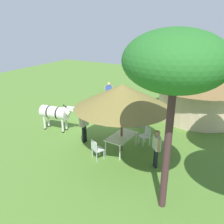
{
  "coord_description": "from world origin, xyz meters",
  "views": [
    {
      "loc": [
        11.32,
        6.61,
        5.55
      ],
      "look_at": [
        0.98,
        0.82,
        1.0
      ],
      "focal_mm": 37.76,
      "sensor_mm": 36.0,
      "label": 1
    }
  ],
  "objects_px": {
    "patio_chair_near_hut": "(96,148)",
    "acacia_tree_right_background": "(176,62)",
    "guest_behind_table": "(84,122)",
    "standing_watcher": "(109,92)",
    "guest_beside_umbrella": "(157,145)",
    "shade_umbrella": "(122,96)",
    "zebra_by_umbrella": "(55,113)",
    "thatched_hut": "(202,78)",
    "zebra_nearest_camera": "(112,100)",
    "patio_dining_table": "(122,137)",
    "striped_lounge_chair": "(140,121)",
    "patio_chair_west_end": "(146,134)"
  },
  "relations": [
    {
      "from": "thatched_hut",
      "to": "guest_beside_umbrella",
      "type": "relative_size",
      "value": 3.72
    },
    {
      "from": "striped_lounge_chair",
      "to": "acacia_tree_right_background",
      "type": "xyz_separation_m",
      "value": [
        5.46,
        3.09,
        4.33
      ]
    },
    {
      "from": "thatched_hut",
      "to": "shade_umbrella",
      "type": "bearing_deg",
      "value": -20.2
    },
    {
      "from": "striped_lounge_chair",
      "to": "acacia_tree_right_background",
      "type": "distance_m",
      "value": 7.63
    },
    {
      "from": "standing_watcher",
      "to": "striped_lounge_chair",
      "type": "bearing_deg",
      "value": 128.82
    },
    {
      "from": "guest_behind_table",
      "to": "zebra_by_umbrella",
      "type": "bearing_deg",
      "value": 85.6
    },
    {
      "from": "shade_umbrella",
      "to": "patio_dining_table",
      "type": "bearing_deg",
      "value": -90.0
    },
    {
      "from": "guest_beside_umbrella",
      "to": "striped_lounge_chair",
      "type": "bearing_deg",
      "value": 170.96
    },
    {
      "from": "thatched_hut",
      "to": "acacia_tree_right_background",
      "type": "bearing_deg",
      "value": 3.55
    },
    {
      "from": "zebra_by_umbrella",
      "to": "acacia_tree_right_background",
      "type": "relative_size",
      "value": 0.4
    },
    {
      "from": "thatched_hut",
      "to": "patio_chair_near_hut",
      "type": "xyz_separation_m",
      "value": [
        7.19,
        -2.81,
        -1.92
      ]
    },
    {
      "from": "guest_beside_umbrella",
      "to": "standing_watcher",
      "type": "xyz_separation_m",
      "value": [
        -5.6,
        -5.41,
        0.03
      ]
    },
    {
      "from": "thatched_hut",
      "to": "zebra_nearest_camera",
      "type": "height_order",
      "value": "thatched_hut"
    },
    {
      "from": "standing_watcher",
      "to": "guest_beside_umbrella",
      "type": "bearing_deg",
      "value": 115.82
    },
    {
      "from": "shade_umbrella",
      "to": "guest_behind_table",
      "type": "distance_m",
      "value": 2.52
    },
    {
      "from": "patio_chair_west_end",
      "to": "striped_lounge_chair",
      "type": "xyz_separation_m",
      "value": [
        -1.9,
        -1.1,
        -0.26
      ]
    },
    {
      "from": "striped_lounge_chair",
      "to": "zebra_by_umbrella",
      "type": "xyz_separation_m",
      "value": [
        2.75,
        -3.77,
        0.73
      ]
    },
    {
      "from": "guest_beside_umbrella",
      "to": "acacia_tree_right_background",
      "type": "distance_m",
      "value": 4.21
    },
    {
      "from": "thatched_hut",
      "to": "zebra_nearest_camera",
      "type": "distance_m",
      "value": 5.49
    },
    {
      "from": "thatched_hut",
      "to": "striped_lounge_chair",
      "type": "xyz_separation_m",
      "value": [
        3.01,
        -2.57,
        -2.18
      ]
    },
    {
      "from": "patio_chair_near_hut",
      "to": "acacia_tree_right_background",
      "type": "xyz_separation_m",
      "value": [
        1.28,
        3.34,
        4.06
      ]
    },
    {
      "from": "standing_watcher",
      "to": "striped_lounge_chair",
      "type": "distance_m",
      "value": 3.95
    },
    {
      "from": "shade_umbrella",
      "to": "patio_dining_table",
      "type": "relative_size",
      "value": 2.51
    },
    {
      "from": "acacia_tree_right_background",
      "to": "thatched_hut",
      "type": "bearing_deg",
      "value": -176.45
    },
    {
      "from": "shade_umbrella",
      "to": "zebra_by_umbrella",
      "type": "height_order",
      "value": "shade_umbrella"
    },
    {
      "from": "standing_watcher",
      "to": "striped_lounge_chair",
      "type": "xyz_separation_m",
      "value": [
        2.11,
        3.25,
        -0.75
      ]
    },
    {
      "from": "guest_beside_umbrella",
      "to": "zebra_by_umbrella",
      "type": "xyz_separation_m",
      "value": [
        -0.74,
        -5.93,
        0.01
      ]
    },
    {
      "from": "patio_dining_table",
      "to": "striped_lounge_chair",
      "type": "bearing_deg",
      "value": -173.23
    },
    {
      "from": "guest_beside_umbrella",
      "to": "zebra_nearest_camera",
      "type": "relative_size",
      "value": 0.82
    },
    {
      "from": "thatched_hut",
      "to": "zebra_by_umbrella",
      "type": "height_order",
      "value": "thatched_hut"
    },
    {
      "from": "shade_umbrella",
      "to": "zebra_by_umbrella",
      "type": "bearing_deg",
      "value": -93.47
    },
    {
      "from": "patio_chair_west_end",
      "to": "patio_chair_near_hut",
      "type": "distance_m",
      "value": 2.65
    },
    {
      "from": "guest_behind_table",
      "to": "acacia_tree_right_background",
      "type": "bearing_deg",
      "value": -110.32
    },
    {
      "from": "guest_behind_table",
      "to": "standing_watcher",
      "type": "relative_size",
      "value": 1.03
    },
    {
      "from": "thatched_hut",
      "to": "patio_dining_table",
      "type": "distance_m",
      "value": 6.65
    },
    {
      "from": "zebra_nearest_camera",
      "to": "guest_beside_umbrella",
      "type": "bearing_deg",
      "value": -14.77
    },
    {
      "from": "shade_umbrella",
      "to": "standing_watcher",
      "type": "height_order",
      "value": "shade_umbrella"
    },
    {
      "from": "patio_chair_near_hut",
      "to": "acacia_tree_right_background",
      "type": "bearing_deg",
      "value": 5.9
    },
    {
      "from": "shade_umbrella",
      "to": "standing_watcher",
      "type": "relative_size",
      "value": 2.46
    },
    {
      "from": "shade_umbrella",
      "to": "striped_lounge_chair",
      "type": "height_order",
      "value": "shade_umbrella"
    },
    {
      "from": "guest_behind_table",
      "to": "acacia_tree_right_background",
      "type": "xyz_separation_m",
      "value": [
        2.32,
        4.7,
        3.55
      ]
    },
    {
      "from": "shade_umbrella",
      "to": "striped_lounge_chair",
      "type": "relative_size",
      "value": 4.36
    },
    {
      "from": "patio_dining_table",
      "to": "patio_chair_west_end",
      "type": "xyz_separation_m",
      "value": [
        -1.1,
        0.75,
        -0.14
      ]
    },
    {
      "from": "zebra_nearest_camera",
      "to": "acacia_tree_right_background",
      "type": "bearing_deg",
      "value": -20.43
    },
    {
      "from": "acacia_tree_right_background",
      "to": "patio_chair_near_hut",
      "type": "bearing_deg",
      "value": -110.97
    },
    {
      "from": "patio_dining_table",
      "to": "striped_lounge_chair",
      "type": "relative_size",
      "value": 1.74
    },
    {
      "from": "standing_watcher",
      "to": "zebra_by_umbrella",
      "type": "xyz_separation_m",
      "value": [
        4.86,
        -0.52,
        -0.02
      ]
    },
    {
      "from": "standing_watcher",
      "to": "guest_behind_table",
      "type": "bearing_deg",
      "value": 89.17
    },
    {
      "from": "shade_umbrella",
      "to": "acacia_tree_right_background",
      "type": "relative_size",
      "value": 0.76
    },
    {
      "from": "shade_umbrella",
      "to": "zebra_nearest_camera",
      "type": "xyz_separation_m",
      "value": [
        -3.58,
        -2.49,
        -1.61
      ]
    }
  ]
}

